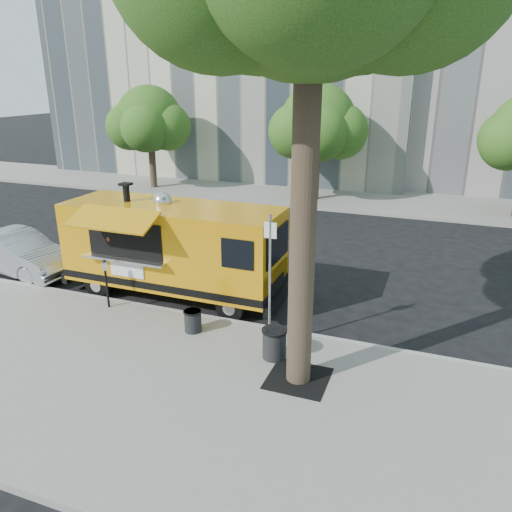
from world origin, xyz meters
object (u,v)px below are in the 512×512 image
Objects in this scene: trash_bin_left at (193,320)px; sedan at (17,253)px; far_tree_a at (149,119)px; sign_post at (270,272)px; parking_meter at (106,278)px; far_tree_b at (318,122)px; food_truck at (172,247)px; trash_bin_right at (274,343)px.

sedan is at bearing 166.11° from trash_bin_left.
far_tree_a is 1.32× the size of sedan.
sedan is (-8.91, 1.55, -1.18)m from sign_post.
sign_post is at bearing -2.52° from parking_meter.
sign_post is 9.12m from sedan.
far_tree_a is 0.97× the size of far_tree_b.
trash_bin_right is at bearing -31.63° from food_truck.
far_tree_b is 14.61m from sign_post.
food_truck is (-3.45, 1.72, -0.38)m from sign_post.
sedan is 9.50m from trash_bin_right.
far_tree_a is 4.01× the size of parking_meter.
far_tree_a is 15.59m from parking_meter.
trash_bin_left is (2.70, -0.40, -0.55)m from parking_meter.
trash_bin_left is at bearing -8.34° from parking_meter.
trash_bin_right is at bearing -50.64° from far_tree_a.
food_truck is (8.10, -12.13, -2.31)m from far_tree_a.
sign_post is 0.74× the size of sedan.
food_truck is (-0.90, -12.53, -2.37)m from far_tree_b.
food_truck is 11.98× the size of trash_bin_left.
far_tree_a is 18.14m from sign_post.
parking_meter reaches higher than trash_bin_right.
sign_post is 0.47× the size of food_truck.
trash_bin_right is (3.78, -2.36, -0.96)m from food_truck.
far_tree_b reaches higher than parking_meter.
trash_bin_right is at bearing -9.73° from parking_meter.
far_tree_b is at bearing -18.85° from sedan.
trash_bin_right is at bearing -11.42° from trash_bin_left.
sign_post reaches higher than parking_meter.
far_tree_b is at bearing 100.15° from sign_post.
far_tree_b reaches higher than sedan.
sign_post is at bearing -92.10° from sedan.
parking_meter reaches higher than sedan.
sedan is at bearing 166.69° from trash_bin_right.
parking_meter is at bearing 170.27° from trash_bin_right.
parking_meter is 4.98m from trash_bin_right.
far_tree_a reaches higher than food_truck.
far_tree_a is at bearing 124.62° from trash_bin_left.
far_tree_b reaches higher than food_truck.
sign_post is (2.55, -14.25, -1.98)m from far_tree_b.
sedan is (-4.36, 1.35, -0.31)m from parking_meter.
trash_bin_left is at bearing -173.98° from sign_post.
parking_meter is 2.78m from trash_bin_left.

